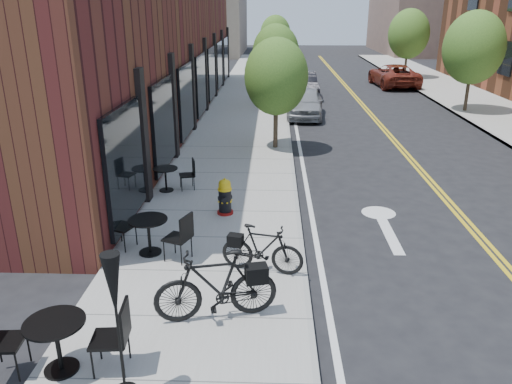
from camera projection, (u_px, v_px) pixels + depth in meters
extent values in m
plane|color=black|center=(307.00, 278.00, 9.55)|extent=(120.00, 120.00, 0.00)
cube|color=#9E9B93|center=(238.00, 141.00, 18.95)|extent=(4.00, 70.00, 0.12)
cube|color=#4C1819|center=(140.00, 40.00, 21.64)|extent=(5.00, 28.00, 7.00)
cube|color=#726656|center=(206.00, 4.00, 52.98)|extent=(8.00, 14.00, 10.00)
cylinder|color=#382B1E|center=(276.00, 125.00, 17.67)|extent=(0.16, 0.16, 1.61)
ellipsoid|color=#355D1D|center=(276.00, 77.00, 17.08)|extent=(2.20, 2.20, 2.64)
cylinder|color=#382B1E|center=(275.00, 89.00, 25.14)|extent=(0.16, 0.16, 1.68)
ellipsoid|color=#355D1D|center=(276.00, 53.00, 24.52)|extent=(2.30, 2.30, 2.76)
cylinder|color=#382B1E|center=(275.00, 70.00, 32.65)|extent=(0.16, 0.16, 1.57)
ellipsoid|color=#355D1D|center=(275.00, 45.00, 32.07)|extent=(2.10, 2.10, 2.52)
cylinder|color=#382B1E|center=(275.00, 57.00, 40.11)|extent=(0.16, 0.16, 1.71)
ellipsoid|color=#355D1D|center=(275.00, 34.00, 39.47)|extent=(2.40, 2.40, 2.88)
cylinder|color=#382B1E|center=(467.00, 92.00, 23.88)|extent=(0.16, 0.16, 1.82)
ellipsoid|color=#355D1D|center=(474.00, 48.00, 23.17)|extent=(2.80, 2.80, 3.36)
cylinder|color=#382B1E|center=(406.00, 64.00, 35.11)|extent=(0.16, 0.16, 1.82)
ellipsoid|color=#355D1D|center=(409.00, 34.00, 34.40)|extent=(2.80, 2.80, 3.36)
cylinder|color=maroon|center=(225.00, 212.00, 12.21)|extent=(0.52, 0.52, 0.06)
cylinder|color=black|center=(225.00, 201.00, 12.11)|extent=(0.40, 0.40, 0.59)
cylinder|color=yellow|center=(225.00, 189.00, 12.00)|extent=(0.46, 0.46, 0.04)
cylinder|color=yellow|center=(225.00, 186.00, 11.98)|extent=(0.39, 0.39, 0.14)
ellipsoid|color=yellow|center=(225.00, 183.00, 11.95)|extent=(0.38, 0.38, 0.17)
cylinder|color=yellow|center=(225.00, 179.00, 11.92)|extent=(0.07, 0.07, 0.06)
imported|color=black|center=(216.00, 286.00, 7.93)|extent=(2.07, 1.00, 1.20)
imported|color=black|center=(262.00, 249.00, 9.39)|extent=(1.65, 0.80, 0.96)
cylinder|color=black|center=(62.00, 369.00, 6.97)|extent=(0.51, 0.51, 0.03)
cylinder|color=black|center=(58.00, 347.00, 6.84)|extent=(0.07, 0.07, 0.76)
cylinder|color=black|center=(54.00, 323.00, 6.70)|extent=(0.89, 0.89, 0.03)
cylinder|color=black|center=(150.00, 252.00, 10.27)|extent=(0.59, 0.59, 0.03)
cylinder|color=black|center=(149.00, 236.00, 10.14)|extent=(0.08, 0.08, 0.73)
cylinder|color=black|center=(148.00, 220.00, 10.01)|extent=(1.03, 1.03, 0.03)
cylinder|color=black|center=(167.00, 190.00, 13.72)|extent=(0.48, 0.48, 0.03)
cylinder|color=black|center=(166.00, 180.00, 13.61)|extent=(0.07, 0.07, 0.62)
cylinder|color=black|center=(165.00, 169.00, 13.50)|extent=(0.83, 0.83, 0.03)
cylinder|color=black|center=(118.00, 328.00, 6.21)|extent=(0.04, 0.04, 1.97)
cone|color=black|center=(113.00, 286.00, 6.00)|extent=(0.24, 0.24, 0.87)
imported|color=#929599|center=(305.00, 103.00, 23.11)|extent=(1.92, 4.06, 1.34)
imported|color=black|center=(302.00, 84.00, 28.36)|extent=(1.73, 4.26, 1.38)
imported|color=silver|center=(296.00, 75.00, 32.68)|extent=(2.24, 4.56, 1.28)
imported|color=maroon|center=(394.00, 75.00, 31.89)|extent=(2.68, 5.23, 1.41)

